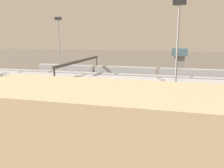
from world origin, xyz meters
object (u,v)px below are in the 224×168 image
(light_mast_2, at_px, (59,38))
(maintenance_shed, at_px, (115,123))
(train_on_track_2, at_px, (116,79))
(train_on_track_3, at_px, (113,82))
(train_on_track_6, at_px, (106,93))
(signal_gantry, at_px, (80,63))
(control_tower, at_px, (179,60))
(train_on_track_5, at_px, (118,87))
(train_on_track_0, at_px, (158,75))
(light_mast_1, at_px, (178,40))

(light_mast_2, distance_m, maintenance_shed, 72.69)
(train_on_track_2, height_order, train_on_track_3, train_on_track_3)
(train_on_track_6, distance_m, light_mast_2, 45.77)
(signal_gantry, distance_m, control_tower, 41.92)
(train_on_track_6, xyz_separation_m, maintenance_shed, (-9.55, 28.07, 2.68))
(train_on_track_5, relative_size, control_tower, 10.26)
(train_on_track_3, height_order, light_mast_2, light_mast_2)
(control_tower, bearing_deg, train_on_track_0, 60.38)
(signal_gantry, height_order, control_tower, control_tower)
(train_on_track_2, relative_size, train_on_track_3, 0.83)
(maintenance_shed, bearing_deg, light_mast_1, -107.12)
(train_on_track_6, height_order, maintenance_shed, maintenance_shed)
(light_mast_1, xyz_separation_m, control_tower, (-0.68, -46.17, -8.70))
(train_on_track_5, bearing_deg, train_on_track_0, -109.28)
(train_on_track_5, bearing_deg, light_mast_2, -40.89)
(control_tower, bearing_deg, signal_gantry, 41.51)
(light_mast_1, bearing_deg, train_on_track_6, -11.18)
(signal_gantry, bearing_deg, train_on_track_3, 180.00)
(train_on_track_0, distance_m, light_mast_2, 42.25)
(light_mast_1, xyz_separation_m, signal_gantry, (30.71, -18.39, -7.94))
(train_on_track_3, bearing_deg, control_tower, -125.70)
(train_on_track_2, bearing_deg, train_on_track_0, -142.39)
(train_on_track_3, distance_m, control_tower, 34.54)
(train_on_track_5, relative_size, train_on_track_2, 1.25)
(train_on_track_6, height_order, train_on_track_3, same)
(train_on_track_6, height_order, light_mast_2, light_mast_2)
(train_on_track_5, distance_m, light_mast_2, 43.53)
(train_on_track_3, relative_size, signal_gantry, 3.28)
(control_tower, bearing_deg, maintenance_shed, 83.33)
(light_mast_1, relative_size, maintenance_shed, 0.55)
(train_on_track_0, bearing_deg, light_mast_2, -3.16)
(signal_gantry, bearing_deg, train_on_track_6, 132.09)
(train_on_track_2, bearing_deg, light_mast_1, 129.91)
(train_on_track_0, xyz_separation_m, light_mast_2, (40.18, -2.22, 12.86))
(light_mast_2, bearing_deg, train_on_track_6, 132.58)
(train_on_track_6, xyz_separation_m, signal_gantry, (13.55, -15.00, 5.60))
(train_on_track_6, relative_size, control_tower, 11.90)
(train_on_track_5, height_order, train_on_track_6, train_on_track_5)
(maintenance_shed, bearing_deg, train_on_track_3, -74.83)
(train_on_track_5, height_order, light_mast_1, light_mast_1)
(train_on_track_3, bearing_deg, train_on_track_2, -86.75)
(train_on_track_5, xyz_separation_m, train_on_track_2, (4.24, -15.00, -0.62))
(light_mast_2, xyz_separation_m, control_tower, (-47.44, -10.56, -8.58))
(train_on_track_2, distance_m, control_tower, 30.86)
(train_on_track_6, relative_size, signal_gantry, 3.97)
(signal_gantry, bearing_deg, light_mast_2, -47.00)
(train_on_track_6, bearing_deg, light_mast_1, 168.82)
(train_on_track_2, distance_m, light_mast_2, 32.73)
(train_on_track_6, bearing_deg, signal_gantry, -47.91)
(train_on_track_0, bearing_deg, maintenance_shed, 88.99)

